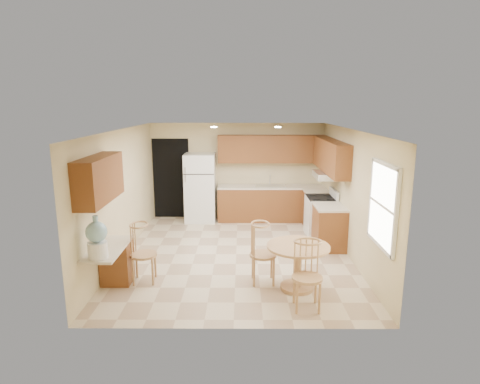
{
  "coord_description": "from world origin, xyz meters",
  "views": [
    {
      "loc": [
        0.11,
        -7.66,
        2.99
      ],
      "look_at": [
        0.08,
        0.3,
        1.23
      ],
      "focal_mm": 30.0,
      "sensor_mm": 36.0,
      "label": 1
    }
  ],
  "objects_px": {
    "refrigerator": "(200,188)",
    "chair_table_a": "(264,249)",
    "dining_table": "(298,261)",
    "chair_desk": "(142,249)",
    "chair_table_b": "(309,272)",
    "stove": "(321,216)",
    "water_crock": "(97,239)"
  },
  "relations": [
    {
      "from": "stove",
      "to": "chair_desk",
      "type": "xyz_separation_m",
      "value": [
        -3.47,
        -2.55,
        0.15
      ]
    },
    {
      "from": "refrigerator",
      "to": "chair_table_a",
      "type": "distance_m",
      "value": 4.05
    },
    {
      "from": "dining_table",
      "to": "chair_table_a",
      "type": "relative_size",
      "value": 0.98
    },
    {
      "from": "water_crock",
      "to": "chair_table_b",
      "type": "bearing_deg",
      "value": -3.13
    },
    {
      "from": "refrigerator",
      "to": "water_crock",
      "type": "bearing_deg",
      "value": -103.08
    },
    {
      "from": "chair_table_b",
      "to": "water_crock",
      "type": "relative_size",
      "value": 1.61
    },
    {
      "from": "refrigerator",
      "to": "chair_table_a",
      "type": "xyz_separation_m",
      "value": [
        1.42,
        -3.79,
        -0.24
      ]
    },
    {
      "from": "stove",
      "to": "chair_table_b",
      "type": "bearing_deg",
      "value": -103.81
    },
    {
      "from": "chair_desk",
      "to": "water_crock",
      "type": "distance_m",
      "value": 0.98
    },
    {
      "from": "dining_table",
      "to": "chair_table_b",
      "type": "relative_size",
      "value": 0.99
    },
    {
      "from": "stove",
      "to": "chair_table_b",
      "type": "distance_m",
      "value": 3.57
    },
    {
      "from": "refrigerator",
      "to": "chair_desk",
      "type": "distance_m",
      "value": 3.82
    },
    {
      "from": "refrigerator",
      "to": "chair_table_b",
      "type": "xyz_separation_m",
      "value": [
        2.02,
        -4.69,
        -0.25
      ]
    },
    {
      "from": "dining_table",
      "to": "chair_desk",
      "type": "relative_size",
      "value": 1.0
    },
    {
      "from": "dining_table",
      "to": "chair_desk",
      "type": "bearing_deg",
      "value": 176.14
    },
    {
      "from": "chair_table_a",
      "to": "chair_table_b",
      "type": "bearing_deg",
      "value": 31.44
    },
    {
      "from": "chair_table_b",
      "to": "chair_desk",
      "type": "bearing_deg",
      "value": -18.84
    },
    {
      "from": "water_crock",
      "to": "chair_desk",
      "type": "bearing_deg",
      "value": 59.16
    },
    {
      "from": "dining_table",
      "to": "water_crock",
      "type": "bearing_deg",
      "value": -169.14
    },
    {
      "from": "stove",
      "to": "chair_desk",
      "type": "distance_m",
      "value": 4.31
    },
    {
      "from": "chair_table_a",
      "to": "water_crock",
      "type": "height_order",
      "value": "water_crock"
    },
    {
      "from": "refrigerator",
      "to": "dining_table",
      "type": "height_order",
      "value": "refrigerator"
    },
    {
      "from": "refrigerator",
      "to": "chair_table_b",
      "type": "height_order",
      "value": "refrigerator"
    },
    {
      "from": "stove",
      "to": "chair_desk",
      "type": "relative_size",
      "value": 1.07
    },
    {
      "from": "chair_table_b",
      "to": "chair_table_a",
      "type": "bearing_deg",
      "value": -55.76
    },
    {
      "from": "stove",
      "to": "chair_table_b",
      "type": "height_order",
      "value": "stove"
    },
    {
      "from": "stove",
      "to": "dining_table",
      "type": "bearing_deg",
      "value": -108.36
    },
    {
      "from": "dining_table",
      "to": "chair_table_a",
      "type": "bearing_deg",
      "value": 164.65
    },
    {
      "from": "refrigerator",
      "to": "stove",
      "type": "relative_size",
      "value": 1.6
    },
    {
      "from": "refrigerator",
      "to": "chair_table_a",
      "type": "bearing_deg",
      "value": -69.42
    },
    {
      "from": "chair_desk",
      "to": "chair_table_a",
      "type": "bearing_deg",
      "value": 85.15
    },
    {
      "from": "chair_table_b",
      "to": "water_crock",
      "type": "height_order",
      "value": "water_crock"
    }
  ]
}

